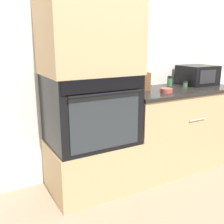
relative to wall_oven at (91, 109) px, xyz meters
name	(u,v)px	position (x,y,z in m)	size (l,w,h in m)	color
ground_plane	(143,191)	(0.39, -0.30, -0.79)	(12.00, 12.00, 0.00)	gray
wall_back	(111,54)	(0.39, 0.33, 0.46)	(8.00, 0.05, 2.50)	silver
oven_cabinet_base	(92,165)	(0.00, 0.00, -0.55)	(0.78, 0.60, 0.47)	tan
wall_oven	(91,109)	(0.00, 0.00, 0.00)	(0.76, 0.64, 0.62)	black
oven_cabinet_upper	(89,27)	(0.00, 0.00, 0.70)	(0.78, 0.60, 0.77)	tan
counter_unit	(175,127)	(1.03, 0.00, -0.34)	(1.30, 0.63, 0.89)	tan
microwave	(197,75)	(1.41, 0.09, 0.21)	(0.39, 0.35, 0.22)	black
knife_block	(141,81)	(0.63, 0.12, 0.19)	(0.12, 0.16, 0.22)	brown
bowl	(166,91)	(0.75, -0.14, 0.12)	(0.12, 0.12, 0.04)	#B24C42
condiment_jar_near	(185,84)	(1.17, 0.04, 0.13)	(0.05, 0.05, 0.06)	#427047
condiment_jar_mid	(170,81)	(1.05, 0.16, 0.16)	(0.06, 0.06, 0.11)	#427047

